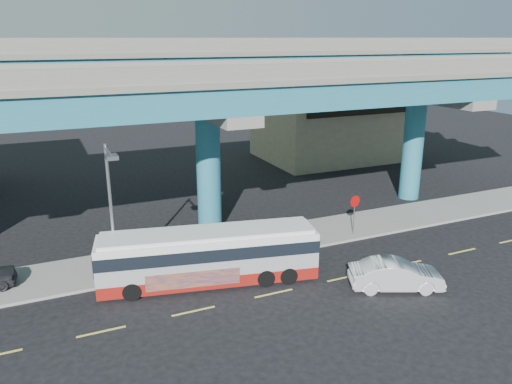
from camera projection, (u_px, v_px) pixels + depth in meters
name	position (u px, v px, depth m)	size (l,w,h in m)	color
ground	(271.00, 291.00, 24.14)	(120.00, 120.00, 0.00)	black
sidewalk	(230.00, 247.00, 28.92)	(70.00, 4.00, 0.15)	gray
lane_markings	(274.00, 293.00, 23.88)	(58.00, 0.12, 0.01)	#D8C64C
viaduct	(206.00, 83.00, 29.37)	(52.00, 12.40, 11.70)	#226481
building_beige	(334.00, 123.00, 50.15)	(14.00, 10.23, 7.00)	tan
transit_bus	(209.00, 255.00, 24.54)	(10.97, 4.44, 2.75)	maroon
sedan	(396.00, 275.00, 24.14)	(4.71, 3.21, 1.47)	silver
street_lamp	(111.00, 196.00, 23.19)	(0.50, 2.30, 6.91)	gray
stop_sign	(355.00, 206.00, 30.18)	(0.75, 0.13, 2.50)	gray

